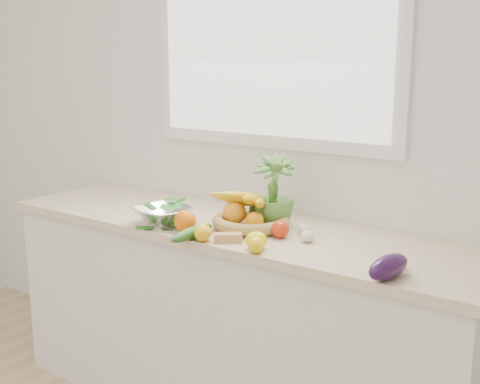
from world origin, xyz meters
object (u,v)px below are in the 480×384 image
Objects in this scene: apple at (280,229)px; eggplant at (389,267)px; cucumber at (192,233)px; fruit_basket at (250,216)px; colander_with_spinach at (163,210)px; potted_herb at (273,192)px.

eggplant reaches higher than apple.
eggplant reaches higher than cucumber.
colander_with_spinach is at bearing -152.47° from fruit_basket.
apple is 0.19m from fruit_basket.
colander_with_spinach is (-0.40, -0.25, -0.09)m from potted_herb.
eggplant is at bearing -19.30° from apple.
potted_herb reaches higher than fruit_basket.
potted_herb is 0.14m from fruit_basket.
eggplant is 0.77× the size of cucumber.
apple is at bearing 13.21° from colander_with_spinach.
potted_herb is (0.16, 0.34, 0.12)m from cucumber.
potted_herb reaches higher than apple.
fruit_basket reaches higher than cucumber.
apple is 0.22× the size of potted_herb.
potted_herb reaches higher than eggplant.
eggplant is 0.52× the size of fruit_basket.
cucumber is 0.26m from colander_with_spinach.
potted_herb is (-0.64, 0.31, 0.11)m from eggplant.
eggplant is 0.75× the size of colander_with_spinach.
cucumber is at bearing -142.64° from apple.
fruit_basket is at bearing 163.56° from apple.
cucumber is 0.29m from fruit_basket.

